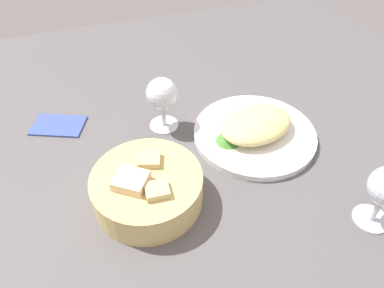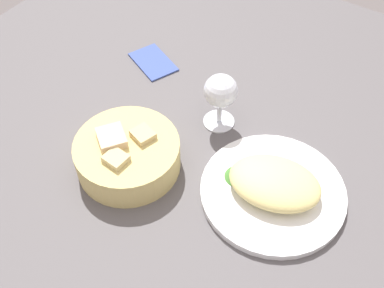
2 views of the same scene
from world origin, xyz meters
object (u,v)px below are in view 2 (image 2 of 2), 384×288
wine_glass_near (221,94)px  bread_basket (127,154)px  folded_napkin (153,61)px  plate (273,192)px

wine_glass_near → bread_basket: bearing=66.2°
folded_napkin → bread_basket: bearing=-38.7°
plate → folded_napkin: plate is taller
plate → bread_basket: 26.78cm
wine_glass_near → folded_napkin: wine_glass_near is taller
bread_basket → folded_napkin: (13.65, -25.97, -2.81)cm
bread_basket → wine_glass_near: (-8.19, -18.57, 4.58)cm
plate → folded_napkin: bearing=-23.8°
plate → wine_glass_near: 20.76cm
bread_basket → plate: bearing=-160.5°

